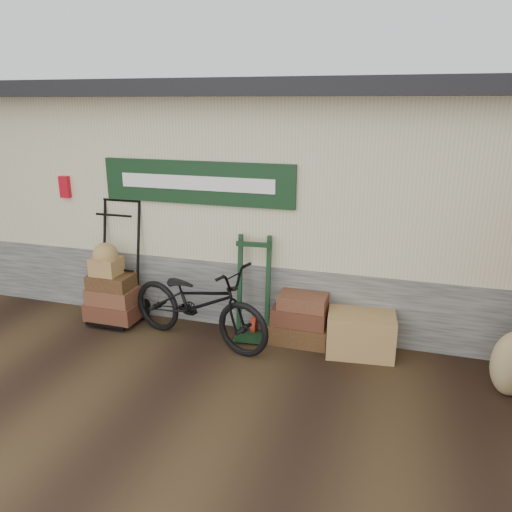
{
  "coord_description": "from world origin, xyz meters",
  "views": [
    {
      "loc": [
        2.29,
        -4.89,
        2.95
      ],
      "look_at": [
        0.52,
        0.9,
        1.06
      ],
      "focal_mm": 35.0,
      "sensor_mm": 36.0,
      "label": 1
    }
  ],
  "objects": [
    {
      "name": "suitcase_stack",
      "position": [
        1.13,
        0.81,
        0.33
      ],
      "size": [
        0.75,
        0.48,
        0.66
      ],
      "primitive_type": null,
      "rotation": [
        0.0,
        0.0,
        -0.01
      ],
      "color": "#3D2213",
      "rests_on": "ground"
    },
    {
      "name": "porter_trolley",
      "position": [
        -1.43,
        0.77,
        0.85
      ],
      "size": [
        0.86,
        0.65,
        1.71
      ],
      "primitive_type": null,
      "rotation": [
        0.0,
        0.0,
        -0.01
      ],
      "color": "black",
      "rests_on": "ground"
    },
    {
      "name": "bicycle",
      "position": [
        -0.09,
        0.42,
        0.6
      ],
      "size": [
        1.2,
        2.16,
        1.19
      ],
      "primitive_type": "imported",
      "rotation": [
        0.0,
        0.0,
        1.32
      ],
      "color": "black",
      "rests_on": "ground"
    },
    {
      "name": "green_barrow",
      "position": [
        0.51,
        0.78,
        0.67
      ],
      "size": [
        0.52,
        0.45,
        1.33
      ],
      "primitive_type": null,
      "rotation": [
        0.0,
        0.0,
        0.1
      ],
      "color": "black",
      "rests_on": "ground"
    },
    {
      "name": "ground",
      "position": [
        0.0,
        0.0,
        0.0
      ],
      "size": [
        80.0,
        80.0,
        0.0
      ],
      "primitive_type": "plane",
      "color": "black",
      "rests_on": "ground"
    },
    {
      "name": "wicker_hamper",
      "position": [
        1.9,
        0.71,
        0.26
      ],
      "size": [
        0.85,
        0.6,
        0.52
      ],
      "primitive_type": "cube",
      "rotation": [
        0.0,
        0.0,
        0.11
      ],
      "color": "#93603A",
      "rests_on": "ground"
    },
    {
      "name": "station_building",
      "position": [
        -0.01,
        2.74,
        1.61
      ],
      "size": [
        14.4,
        4.1,
        3.2
      ],
      "color": "#4C4C47",
      "rests_on": "ground"
    }
  ]
}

